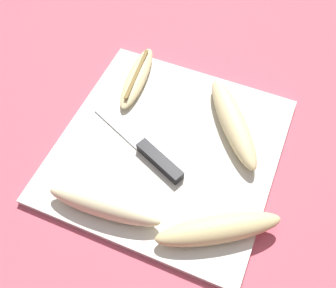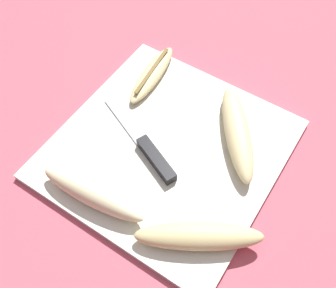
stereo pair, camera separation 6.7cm
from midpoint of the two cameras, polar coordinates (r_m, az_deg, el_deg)
name	(u,v)px [view 1 (the left image)]	position (r m, az deg, el deg)	size (l,w,h in m)	color
ground_plane	(168,151)	(0.69, -2.78, -1.21)	(4.00, 4.00, 0.00)	#C65160
cutting_board	(168,149)	(0.69, -2.80, -0.94)	(0.37, 0.37, 0.01)	silver
knife	(153,154)	(0.67, -5.12, -1.75)	(0.10, 0.20, 0.02)	black
banana_ripe_center	(233,122)	(0.69, 6.70, 2.96)	(0.19, 0.16, 0.04)	beige
banana_cream_curved	(104,206)	(0.62, -12.36, -9.02)	(0.05, 0.19, 0.04)	beige
banana_mellow_near	(137,77)	(0.77, -7.04, 9.41)	(0.17, 0.06, 0.02)	beige
banana_spotted_left	(219,229)	(0.60, 4.09, -12.48)	(0.14, 0.19, 0.03)	#DBC684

